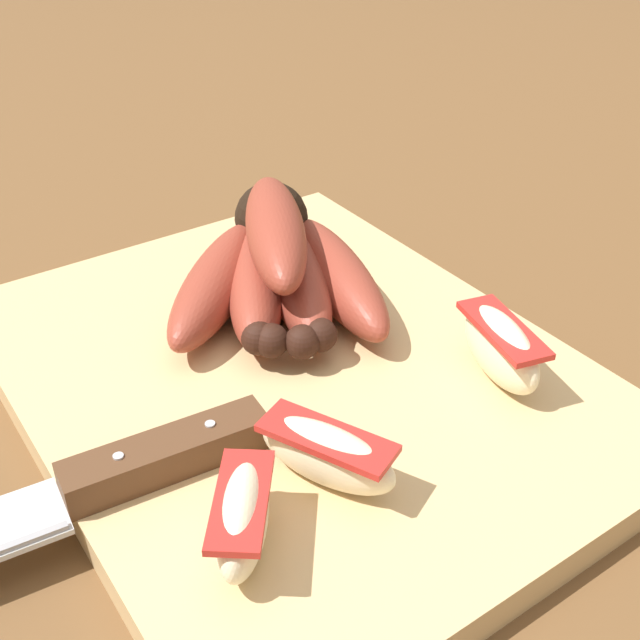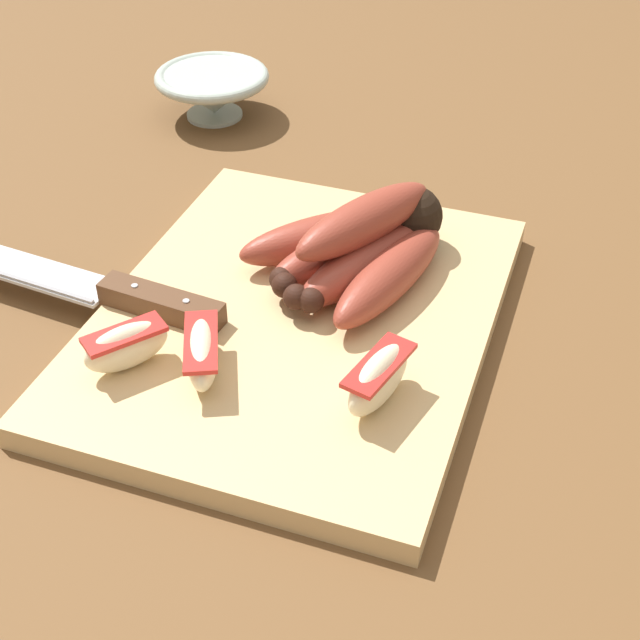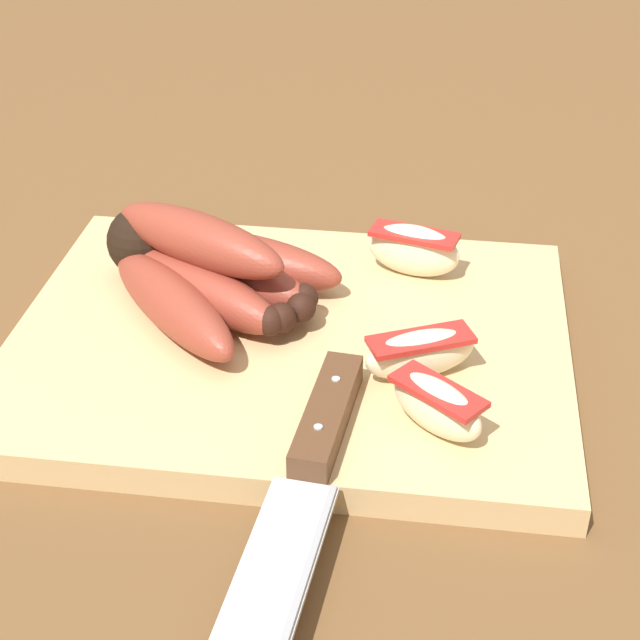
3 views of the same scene
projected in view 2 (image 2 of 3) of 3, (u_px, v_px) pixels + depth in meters
name	position (u px, v px, depth m)	size (l,w,h in m)	color
ground_plane	(305.00, 339.00, 0.68)	(6.00, 6.00, 0.00)	brown
cutting_board	(297.00, 320.00, 0.69)	(0.36, 0.29, 0.02)	tan
banana_bunch	(363.00, 246.00, 0.70)	(0.17, 0.17, 0.07)	black
chefs_knife	(108.00, 290.00, 0.69)	(0.05, 0.28, 0.02)	silver
apple_wedge_near	(202.00, 352.00, 0.61)	(0.07, 0.05, 0.03)	beige
apple_wedge_middle	(379.00, 378.00, 0.59)	(0.07, 0.04, 0.04)	beige
apple_wedge_far	(126.00, 346.00, 0.62)	(0.06, 0.05, 0.03)	beige
ceramic_bowl	(213.00, 90.00, 0.96)	(0.12, 0.12, 0.05)	#A8B7AD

